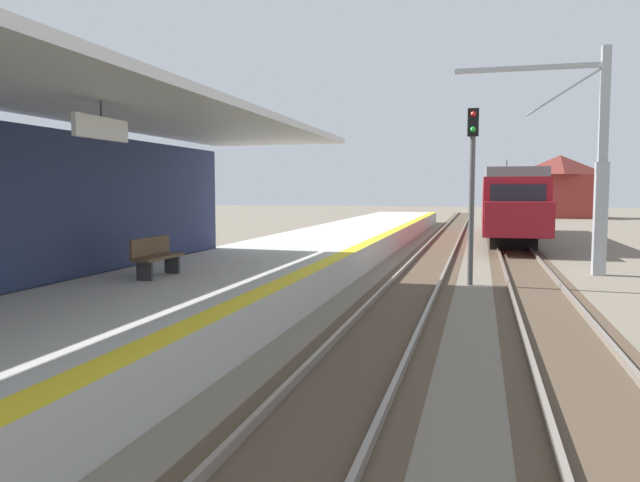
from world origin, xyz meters
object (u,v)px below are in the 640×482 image
rail_signal_post (472,178)px  distant_trackside_house (560,185)px  approaching_train (509,202)px  catenary_pylon_far_side (592,167)px  platform_bench (156,256)px

rail_signal_post → distant_trackside_house: (8.08, 48.34, 0.14)m
approaching_train → rail_signal_post: (-1.83, -17.99, 1.02)m
distant_trackside_house → approaching_train: bearing=-101.6°
catenary_pylon_far_side → platform_bench: (-10.52, -9.76, -2.23)m
catenary_pylon_far_side → platform_bench: catenary_pylon_far_side is taller
rail_signal_post → platform_bench: rail_signal_post is taller
rail_signal_post → distant_trackside_house: distant_trackside_house is taller
approaching_train → distant_trackside_house: 31.01m
platform_bench → approaching_train: bearing=70.7°
approaching_train → catenary_pylon_far_side: catenary_pylon_far_side is taller
catenary_pylon_far_side → rail_signal_post: bearing=-138.8°
catenary_pylon_far_side → approaching_train: bearing=97.7°
rail_signal_post → catenary_pylon_far_side: bearing=41.2°
approaching_train → distant_trackside_house: bearing=78.4°
rail_signal_post → distant_trackside_house: 49.01m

